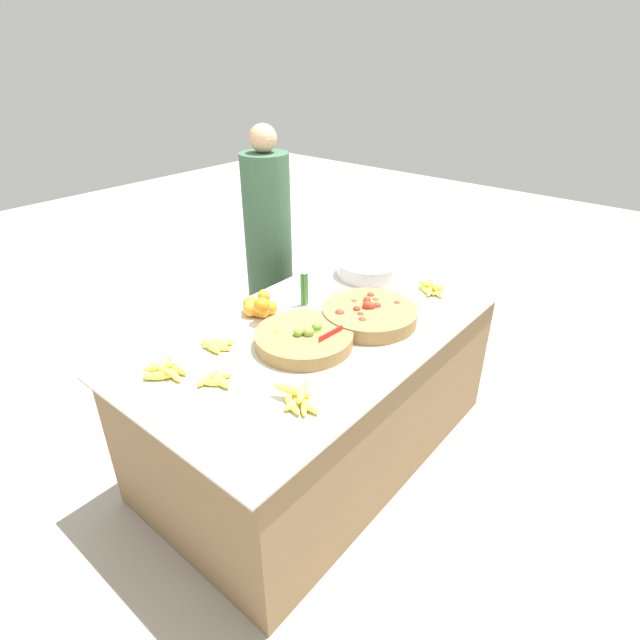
{
  "coord_description": "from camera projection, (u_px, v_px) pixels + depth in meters",
  "views": [
    {
      "loc": [
        -1.56,
        -1.3,
        1.92
      ],
      "look_at": [
        0.0,
        0.0,
        0.79
      ],
      "focal_mm": 28.0,
      "sensor_mm": 36.0,
      "label": 1
    }
  ],
  "objects": [
    {
      "name": "orange_pile",
      "position": [
        258.0,
        307.0,
        2.45
      ],
      "size": [
        0.17,
        0.21,
        0.13
      ],
      "color": "orange",
      "rests_on": "market_table"
    },
    {
      "name": "ground_plane",
      "position": [
        320.0,
        447.0,
        2.71
      ],
      "size": [
        12.0,
        12.0,
        0.0
      ],
      "primitive_type": "plane",
      "color": "#ADA599"
    },
    {
      "name": "market_table",
      "position": [
        320.0,
        392.0,
        2.53
      ],
      "size": [
        1.85,
        1.03,
        0.74
      ],
      "color": "olive",
      "rests_on": "ground_plane"
    },
    {
      "name": "tomato_basket",
      "position": [
        369.0,
        314.0,
        2.4
      ],
      "size": [
        0.46,
        0.46,
        0.11
      ],
      "color": "olive",
      "rests_on": "market_table"
    },
    {
      "name": "lime_bowl",
      "position": [
        305.0,
        338.0,
        2.22
      ],
      "size": [
        0.44,
        0.44,
        0.1
      ],
      "color": "olive",
      "rests_on": "market_table"
    },
    {
      "name": "banana_bunch_back_center",
      "position": [
        432.0,
        288.0,
        2.69
      ],
      "size": [
        0.19,
        0.19,
        0.06
      ],
      "color": "#EFDB4C",
      "rests_on": "market_table"
    },
    {
      "name": "banana_bunch_front_right",
      "position": [
        216.0,
        344.0,
        2.2
      ],
      "size": [
        0.14,
        0.17,
        0.03
      ],
      "color": "#EFDB4C",
      "rests_on": "market_table"
    },
    {
      "name": "banana_bunch_middle_left",
      "position": [
        215.0,
        379.0,
        1.98
      ],
      "size": [
        0.15,
        0.15,
        0.03
      ],
      "color": "#EFDB4C",
      "rests_on": "market_table"
    },
    {
      "name": "banana_bunch_middle_right",
      "position": [
        299.0,
        399.0,
        1.85
      ],
      "size": [
        0.17,
        0.22,
        0.06
      ],
      "color": "#EFDB4C",
      "rests_on": "market_table"
    },
    {
      "name": "vendor_person",
      "position": [
        269.0,
        259.0,
        3.2
      ],
      "size": [
        0.29,
        0.29,
        1.53
      ],
      "color": "#385B42",
      "rests_on": "ground_plane"
    },
    {
      "name": "banana_bunch_front_center",
      "position": [
        165.0,
        369.0,
        2.02
      ],
      "size": [
        0.18,
        0.19,
        0.05
      ],
      "color": "#EFDB4C",
      "rests_on": "market_table"
    },
    {
      "name": "metal_bowl",
      "position": [
        369.0,
        268.0,
        2.88
      ],
      "size": [
        0.37,
        0.37,
        0.09
      ],
      "color": "#B7B7BF",
      "rests_on": "market_table"
    },
    {
      "name": "price_sign",
      "position": [
        331.0,
        340.0,
        2.18
      ],
      "size": [
        0.15,
        0.02,
        0.09
      ],
      "rotation": [
        0.0,
        0.0,
        -0.07
      ],
      "color": "red",
      "rests_on": "market_table"
    },
    {
      "name": "veg_bundle",
      "position": [
        304.0,
        290.0,
        2.53
      ],
      "size": [
        0.04,
        0.04,
        0.17
      ],
      "color": "#428438",
      "rests_on": "market_table"
    }
  ]
}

